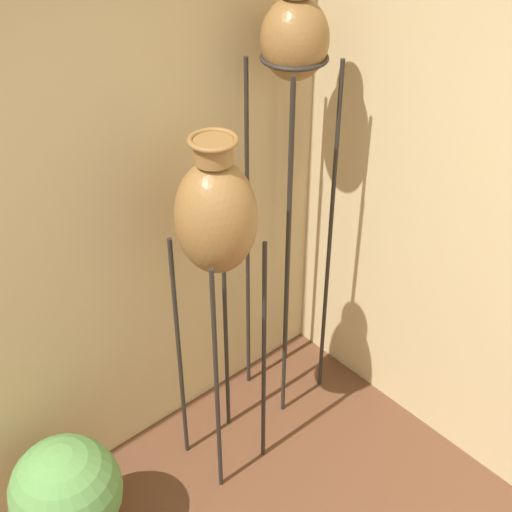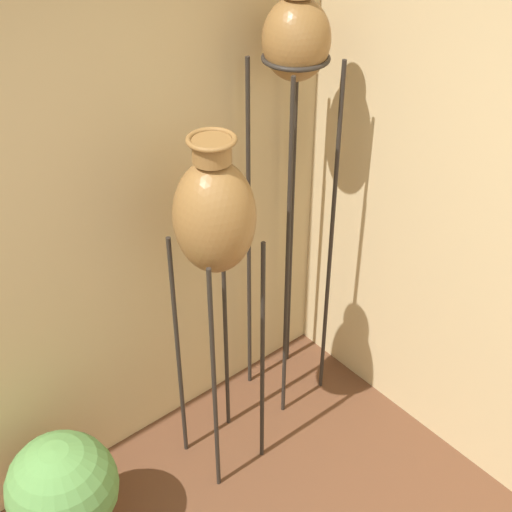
# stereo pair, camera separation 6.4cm
# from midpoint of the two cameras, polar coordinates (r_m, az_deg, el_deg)

# --- Properties ---
(vase_stand_tall) EXTENTS (0.30, 0.30, 2.16)m
(vase_stand_tall) POSITION_cam_midpoint_polar(r_m,az_deg,el_deg) (2.98, 3.83, 15.33)
(vase_stand_tall) COLOR #28231E
(vase_stand_tall) RESTS_ON ground_plane
(vase_stand_medium) EXTENTS (0.33, 0.33, 1.72)m
(vase_stand_medium) POSITION_cam_midpoint_polar(r_m,az_deg,el_deg) (2.76, -2.66, 2.86)
(vase_stand_medium) COLOR #28231E
(vase_stand_medium) RESTS_ON ground_plane
(potted_plant) EXTENTS (0.46, 0.46, 0.64)m
(potted_plant) POSITION_cam_midpoint_polar(r_m,az_deg,el_deg) (3.16, -14.50, -17.98)
(potted_plant) COLOR #B26647
(potted_plant) RESTS_ON ground_plane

